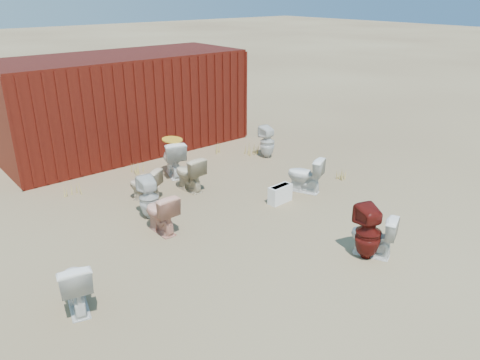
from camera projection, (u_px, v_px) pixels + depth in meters
ground at (261, 217)px, 8.55m from camera, size 100.00×100.00×0.00m
shipping_container at (124, 103)px, 11.81m from camera, size 6.00×2.40×2.40m
toilet_front_a at (75, 285)px, 5.98m from camera, size 0.57×0.80×0.73m
toilet_front_pink at (161, 213)px, 7.92m from camera, size 0.41×0.71×0.72m
toilet_front_c at (373, 236)px, 7.21m from camera, size 0.62×0.77×0.69m
toilet_front_maroon at (368, 232)px, 7.12m from camera, size 0.49×0.50×0.87m
toilet_front_e at (305, 175)px, 9.51m from camera, size 0.67×0.83×0.74m
toilet_back_a at (149, 198)px, 8.40m from camera, size 0.39×0.40×0.79m
toilet_back_beige_left at (145, 185)px, 9.13m from camera, size 0.66×0.74×0.66m
toilet_back_beige_right at (189, 173)px, 9.58m from camera, size 0.45×0.74×0.74m
toilet_back_yellowlid at (173, 158)px, 10.33m from camera, size 0.70×0.91×0.82m
toilet_back_e at (267, 142)px, 11.47m from camera, size 0.39×0.39×0.79m
yellow_lid at (172, 140)px, 10.17m from camera, size 0.42×0.52×0.02m
loose_tank at (280, 194)px, 9.09m from camera, size 0.51×0.23×0.35m
loose_lid_near at (148, 178)px, 10.32m from camera, size 0.48×0.57×0.02m
loose_lid_far at (149, 186)px, 9.89m from camera, size 0.52×0.57×0.02m
weed_clump_a at (72, 188)px, 9.43m from camera, size 0.36×0.36×0.31m
weed_clump_b at (197, 166)px, 10.69m from camera, size 0.32×0.32×0.25m
weed_clump_c at (252, 148)px, 11.76m from camera, size 0.36×0.36×0.32m
weed_clump_d at (138, 166)px, 10.64m from camera, size 0.30×0.30×0.27m
weed_clump_e at (220, 147)px, 11.94m from camera, size 0.34×0.34×0.26m
weed_clump_f at (343, 174)px, 10.28m from camera, size 0.28×0.28×0.21m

